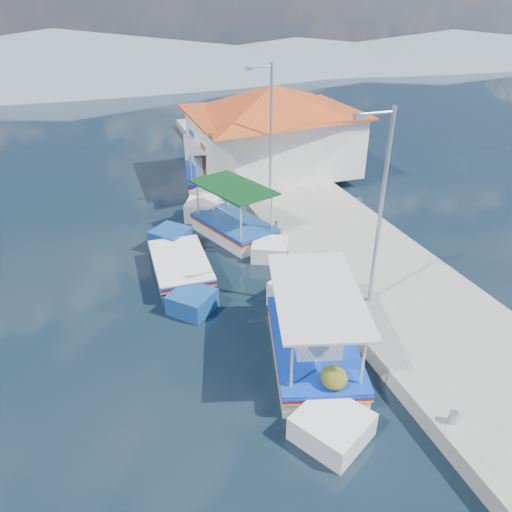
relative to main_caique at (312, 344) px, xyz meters
name	(u,v)px	position (x,y,z in m)	size (l,w,h in m)	color
ground	(252,388)	(-1.95, -0.58, -0.48)	(160.00, 160.00, 0.00)	black
quay	(345,245)	(3.95, 5.42, -0.23)	(5.00, 44.00, 0.50)	#A3A199
bollards	(304,253)	(1.85, 4.67, 0.17)	(0.20, 17.20, 0.30)	#A5A8AD
main_caique	(312,344)	(0.00, 0.00, 0.00)	(3.54, 7.34, 2.51)	white
caique_green_canopy	(234,228)	(0.21, 8.18, -0.11)	(3.40, 6.22, 2.47)	white
caique_blue_hull	(180,268)	(-2.57, 5.65, -0.18)	(1.97, 6.26, 1.11)	navy
caique_far	(206,176)	(0.60, 14.59, -0.02)	(2.88, 7.00, 2.49)	white
harbor_building	(272,127)	(4.24, 14.42, 2.29)	(10.49, 10.49, 4.40)	white
lamp_post_near	(379,202)	(2.55, 1.42, 3.37)	(1.21, 0.14, 6.00)	#A5A8AD
lamp_post_far	(269,127)	(2.55, 10.42, 3.37)	(1.21, 0.14, 6.00)	#A5A8AD
mountain_ridge	(157,54)	(4.59, 55.42, 1.56)	(171.40, 96.00, 5.50)	slate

